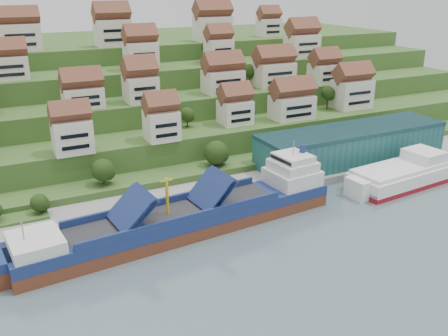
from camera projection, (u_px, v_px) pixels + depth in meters
ground at (221, 224)px, 115.53m from camera, size 300.00×300.00×0.00m
quay at (263, 183)px, 136.07m from camera, size 180.00×14.00×2.20m
hillside at (106, 94)px, 198.48m from camera, size 260.00×128.00×31.00m
hillside_village at (140, 76)px, 158.43m from camera, size 157.60×65.01×29.21m
hillside_trees at (115, 121)px, 140.87m from camera, size 139.90×62.83×30.07m
warehouse at (352, 144)px, 148.98m from camera, size 60.00×15.00×10.00m
flagpole at (267, 171)px, 129.06m from camera, size 1.28×0.16×8.00m
cargo_ship at (192, 217)px, 111.94m from camera, size 74.96×17.84×16.42m
second_ship at (404, 175)px, 137.47m from camera, size 33.23×14.75×9.37m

